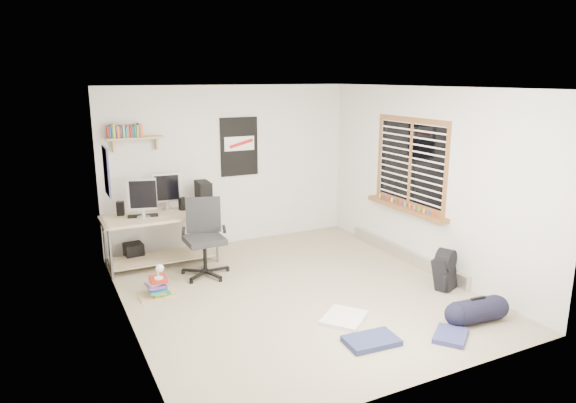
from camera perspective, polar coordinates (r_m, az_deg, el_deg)
name	(u,v)px	position (r m, az deg, el deg)	size (l,w,h in m)	color
floor	(296,292)	(6.52, 0.85, -10.04)	(4.00, 4.50, 0.01)	gray
ceiling	(296,87)	(5.97, 0.93, 12.58)	(4.00, 4.50, 0.01)	white
back_wall	(230,166)	(8.16, -6.43, 3.94)	(4.00, 0.01, 2.50)	silver
left_wall	(122,214)	(5.53, -17.92, -1.35)	(0.01, 4.50, 2.50)	silver
right_wall	(426,180)	(7.25, 15.11, 2.32)	(0.01, 4.50, 2.50)	silver
desk	(161,240)	(7.54, -13.89, -4.13)	(1.59, 0.69, 0.72)	tan
monitor_left	(143,203)	(7.29, -15.85, -0.15)	(0.39, 0.10, 0.43)	#B6B5BB
monitor_right	(167,196)	(7.68, -13.34, 0.62)	(0.38, 0.10, 0.42)	#A1A0A5
pc_tower	(204,195)	(7.71, -9.37, 0.77)	(0.18, 0.38, 0.39)	black
keyboard	(143,216)	(7.43, -15.82, -1.55)	(0.41, 0.14, 0.02)	black
speaker_left	(120,209)	(7.56, -18.13, -0.76)	(0.10, 0.10, 0.20)	black
speaker_right	(183,204)	(7.63, -11.63, -0.27)	(0.09, 0.09, 0.19)	black
office_chair	(204,241)	(6.96, -9.28, -4.32)	(0.68, 0.68, 1.05)	#252628
wall_shelf	(135,138)	(7.60, -16.62, 6.78)	(0.80, 0.22, 0.24)	tan
poster_back_wall	(239,147)	(8.14, -5.43, 6.08)	(0.62, 0.03, 0.92)	black
poster_left_wall	(106,171)	(6.64, -19.53, 3.19)	(0.02, 0.42, 0.60)	navy
window	(410,163)	(7.40, 13.36, 4.23)	(0.10, 1.50, 1.26)	brown
baseboard_heater	(405,254)	(7.74, 12.83, -5.74)	(0.08, 2.50, 0.18)	#B7B2A8
backpack	(445,273)	(6.85, 17.01, -7.61)	(0.31, 0.25, 0.41)	black
duffel_bag	(477,310)	(6.08, 20.26, -11.28)	(0.27, 0.27, 0.54)	black
tshirt	(344,318)	(5.86, 6.25, -12.73)	(0.50, 0.42, 0.04)	silver
jeans_a	(371,341)	(5.43, 9.26, -15.02)	(0.53, 0.34, 0.06)	#222A4E
jeans_b	(451,336)	(5.71, 17.62, -14.02)	(0.41, 0.31, 0.05)	navy
book_stack	(157,284)	(6.57, -14.34, -8.83)	(0.46, 0.37, 0.31)	brown
desk_lamp	(158,266)	(6.48, -14.25, -6.99)	(0.11, 0.18, 0.18)	silver
subwoofer	(134,253)	(7.79, -16.75, -5.47)	(0.25, 0.25, 0.28)	black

